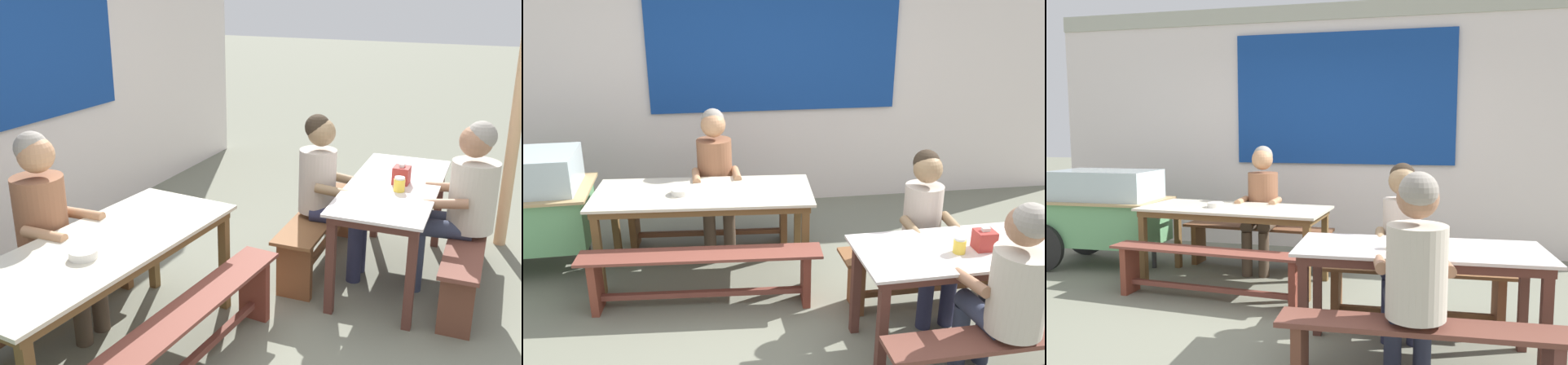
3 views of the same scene
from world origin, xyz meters
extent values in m
plane|color=slate|center=(0.00, 0.00, 0.00)|extent=(40.00, 40.00, 0.00)
cube|color=silver|center=(0.00, 2.59, 1.42)|extent=(7.60, 0.12, 2.84)
cube|color=navy|center=(0.07, 2.50, 1.89)|extent=(2.69, 0.03, 1.60)
cube|color=#ADAE9E|center=(0.00, 2.61, 2.94)|extent=(7.60, 0.20, 0.20)
cube|color=beige|center=(-0.75, 0.95, 0.74)|extent=(1.87, 0.87, 0.02)
cube|color=brown|center=(-0.75, 0.95, 0.70)|extent=(1.79, 0.81, 0.06)
cube|color=brown|center=(0.10, 1.21, 0.34)|extent=(0.06, 0.06, 0.67)
cube|color=brown|center=(0.05, 0.58, 0.34)|extent=(0.06, 0.06, 0.67)
cube|color=brown|center=(-1.56, 1.33, 0.34)|extent=(0.06, 0.06, 0.67)
cube|color=brown|center=(-1.61, 0.70, 0.34)|extent=(0.06, 0.06, 0.67)
cube|color=silver|center=(1.01, -0.35, 0.74)|extent=(1.60, 0.70, 0.02)
cube|color=#532D25|center=(1.01, -0.35, 0.70)|extent=(1.52, 0.64, 0.06)
cube|color=#532D25|center=(1.71, -0.06, 0.34)|extent=(0.06, 0.06, 0.67)
cube|color=#532D25|center=(1.72, -0.59, 0.34)|extent=(0.06, 0.06, 0.67)
cube|color=#532D25|center=(0.29, -0.11, 0.34)|extent=(0.06, 0.06, 0.67)
cube|color=#532D25|center=(0.31, -0.64, 0.34)|extent=(0.06, 0.06, 0.67)
cube|color=brown|center=(-0.71, 1.51, 0.45)|extent=(1.69, 0.39, 0.03)
cube|color=brown|center=(0.00, 1.46, 0.22)|extent=(0.08, 0.23, 0.43)
cube|color=brown|center=(-1.43, 1.57, 0.22)|extent=(0.08, 0.23, 0.43)
cube|color=brown|center=(-0.71, 1.51, 0.11)|extent=(1.40, 0.14, 0.04)
cube|color=brown|center=(-0.79, 0.40, 0.45)|extent=(1.87, 0.38, 0.02)
cube|color=brown|center=(0.01, 0.34, 0.22)|extent=(0.07, 0.21, 0.44)
cube|color=brown|center=(-1.60, 0.45, 0.22)|extent=(0.07, 0.21, 0.44)
cube|color=brown|center=(-0.79, 0.40, 0.11)|extent=(1.58, 0.16, 0.04)
cube|color=brown|center=(0.99, 0.21, 0.45)|extent=(1.46, 0.35, 0.02)
cube|color=brown|center=(1.59, 0.23, 0.22)|extent=(0.07, 0.26, 0.44)
cube|color=brown|center=(0.38, 0.19, 0.22)|extent=(0.07, 0.26, 0.44)
cube|color=brown|center=(0.99, 0.21, 0.11)|extent=(1.17, 0.08, 0.04)
cube|color=brown|center=(1.02, -0.91, 0.45)|extent=(1.59, 0.31, 0.03)
cube|color=brown|center=(0.35, -0.93, 0.22)|extent=(0.07, 0.22, 0.43)
cube|color=#65A76B|center=(-2.36, 1.24, 0.49)|extent=(1.23, 0.70, 0.46)
cube|color=silver|center=(-2.36, 1.24, 0.89)|extent=(1.10, 0.63, 0.34)
cube|color=tan|center=(-2.36, 1.24, 0.73)|extent=(1.31, 0.78, 0.02)
cylinder|color=black|center=(-2.92, 1.60, 0.26)|extent=(0.51, 0.06, 0.51)
cylinder|color=#333333|center=(-1.82, 1.26, 0.13)|extent=(0.05, 0.05, 0.26)
cylinder|color=#3F3F3F|center=(-1.58, 1.26, 0.63)|extent=(0.05, 0.68, 0.04)
cylinder|color=#32394F|center=(1.04, -0.56, 0.23)|extent=(0.11, 0.11, 0.46)
cylinder|color=#32394F|center=(0.86, -0.58, 0.23)|extent=(0.11, 0.11, 0.46)
cylinder|color=#32394F|center=(1.06, -0.73, 0.51)|extent=(0.18, 0.40, 0.13)
cylinder|color=#32394F|center=(0.88, -0.75, 0.51)|extent=(0.18, 0.40, 0.13)
cylinder|color=beige|center=(0.99, -0.91, 0.75)|extent=(0.33, 0.33, 0.50)
sphere|color=#97684C|center=(0.99, -0.89, 1.15)|extent=(0.23, 0.23, 0.23)
sphere|color=gray|center=(0.99, -0.92, 1.19)|extent=(0.21, 0.21, 0.21)
cylinder|color=#97684C|center=(1.15, -0.71, 0.74)|extent=(0.11, 0.31, 0.08)
cylinder|color=#97684C|center=(0.79, -0.76, 0.74)|extent=(0.11, 0.31, 0.10)
cylinder|color=#292B46|center=(0.81, -0.13, 0.23)|extent=(0.11, 0.11, 0.46)
cylinder|color=#292B46|center=(0.99, -0.12, 0.23)|extent=(0.11, 0.11, 0.46)
cylinder|color=#292B46|center=(0.80, 0.04, 0.51)|extent=(0.16, 0.38, 0.13)
cylinder|color=#292B46|center=(0.98, 0.05, 0.51)|extent=(0.16, 0.38, 0.13)
cylinder|color=#BDAEA0|center=(0.88, 0.21, 0.75)|extent=(0.28, 0.28, 0.49)
sphere|color=#8C6E4C|center=(0.88, 0.19, 1.13)|extent=(0.21, 0.21, 0.21)
sphere|color=#2D2319|center=(0.87, 0.22, 1.16)|extent=(0.20, 0.20, 0.20)
cylinder|color=#8C6E4C|center=(0.73, 0.02, 0.73)|extent=(0.09, 0.31, 0.10)
cylinder|color=#8C6E4C|center=(1.05, 0.04, 0.73)|extent=(0.09, 0.31, 0.11)
cylinder|color=#4C3D2F|center=(-0.72, 1.19, 0.23)|extent=(0.11, 0.11, 0.46)
cylinder|color=#4C3D2F|center=(-0.54, 1.19, 0.23)|extent=(0.11, 0.11, 0.46)
cylinder|color=#4C3D2F|center=(-0.72, 1.35, 0.51)|extent=(0.14, 0.36, 0.13)
cylinder|color=#4C3D2F|center=(-0.54, 1.35, 0.51)|extent=(0.14, 0.36, 0.13)
cylinder|color=brown|center=(-0.64, 1.51, 0.78)|extent=(0.32, 0.32, 0.55)
sphere|color=tan|center=(-0.64, 1.49, 1.19)|extent=(0.23, 0.23, 0.23)
sphere|color=gray|center=(-0.64, 1.52, 1.23)|extent=(0.21, 0.21, 0.21)
cylinder|color=tan|center=(-0.81, 1.32, 0.76)|extent=(0.08, 0.30, 0.08)
cylinder|color=tan|center=(-0.45, 1.34, 0.76)|extent=(0.08, 0.30, 0.07)
cube|color=#A02F2A|center=(1.05, -0.39, 0.82)|extent=(0.13, 0.12, 0.13)
cube|color=white|center=(1.05, -0.39, 0.90)|extent=(0.05, 0.04, 0.02)
cylinder|color=yellow|center=(0.87, -0.41, 0.80)|extent=(0.08, 0.08, 0.09)
cylinder|color=white|center=(0.87, -0.41, 0.85)|extent=(0.07, 0.07, 0.02)
cylinder|color=silver|center=(-0.94, 0.92, 0.78)|extent=(0.16, 0.16, 0.05)
camera|label=1|loc=(-3.22, -1.19, 2.19)|focal=41.07mm
camera|label=2|loc=(-0.72, -3.36, 2.37)|focal=37.38mm
camera|label=3|loc=(0.99, -3.57, 1.51)|focal=34.21mm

